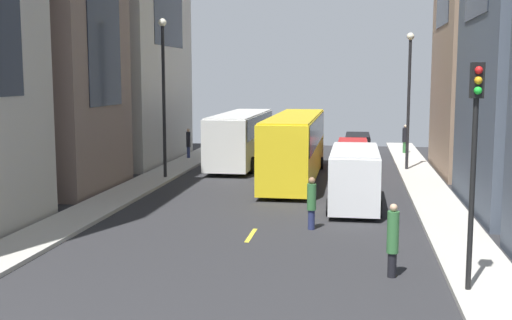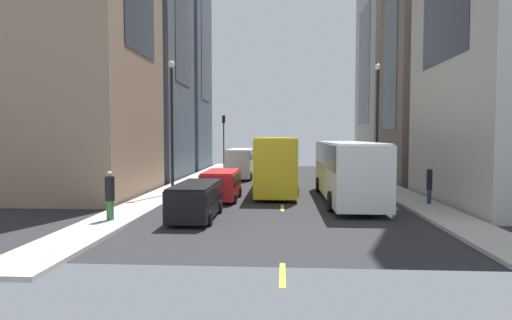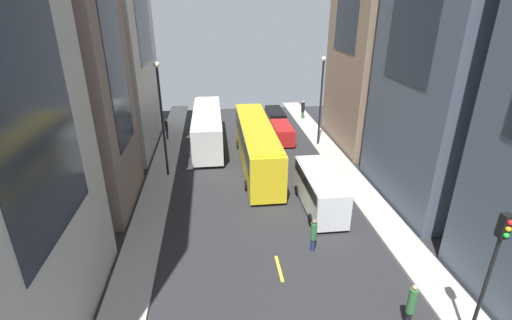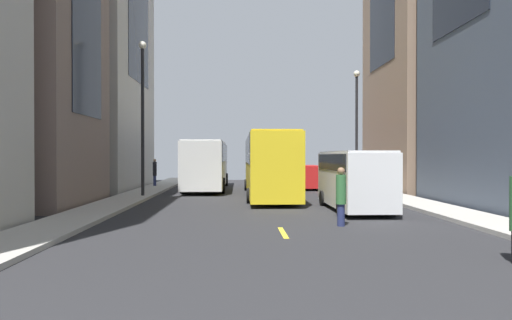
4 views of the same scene
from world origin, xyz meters
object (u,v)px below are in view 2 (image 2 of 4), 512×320
object	(u,v)px
car_black_1	(196,198)
pedestrian_waiting_curb	(110,194)
delivery_van_white	(241,161)
pedestrian_walking_far	(429,183)
city_bus_white	(346,166)
pedestrian_crossing_near	(239,159)
pedestrian_crossing_mid	(261,163)
traffic_light_near_corner	(224,131)
streetcar_yellow	(277,158)
car_red_0	(222,183)

from	to	relation	value
car_black_1	pedestrian_waiting_curb	xyz separation A→B (m)	(3.42, 1.24, 0.30)
pedestrian_waiting_curb	delivery_van_white	bearing A→B (deg)	-112.24
pedestrian_walking_far	city_bus_white	bearing A→B (deg)	143.40
car_black_1	pedestrian_crossing_near	distance (m)	28.20
pedestrian_crossing_mid	traffic_light_near_corner	bearing A→B (deg)	65.88
city_bus_white	pedestrian_walking_far	size ratio (longest dim) A/B	5.75
delivery_van_white	traffic_light_near_corner	xyz separation A→B (m)	(3.01, -11.00, 2.74)
streetcar_yellow	car_black_1	world-z (taller)	streetcar_yellow
delivery_van_white	pedestrian_walking_far	bearing A→B (deg)	128.00
pedestrian_waiting_curb	pedestrian_crossing_mid	world-z (taller)	pedestrian_waiting_curb
car_red_0	pedestrian_walking_far	distance (m)	11.30
car_red_0	pedestrian_crossing_near	world-z (taller)	pedestrian_crossing_near
pedestrian_waiting_curb	pedestrian_crossing_mid	distance (m)	24.55
car_black_1	pedestrian_crossing_mid	size ratio (longest dim) A/B	2.33
pedestrian_waiting_curb	traffic_light_near_corner	bearing A→B (deg)	-102.96
streetcar_yellow	pedestrian_walking_far	bearing A→B (deg)	138.15
city_bus_white	car_red_0	world-z (taller)	city_bus_white
streetcar_yellow	delivery_van_white	xyz separation A→B (m)	(3.28, -7.29, -0.61)
car_black_1	car_red_0	bearing A→B (deg)	-93.33
city_bus_white	pedestrian_crossing_mid	size ratio (longest dim) A/B	5.80
city_bus_white	pedestrian_crossing_near	size ratio (longest dim) A/B	5.38
streetcar_yellow	pedestrian_crossing_mid	size ratio (longest dim) A/B	6.83
pedestrian_walking_far	pedestrian_waiting_curb	size ratio (longest dim) A/B	0.97
delivery_van_white	car_red_0	distance (m)	12.76
streetcar_yellow	pedestrian_walking_far	world-z (taller)	streetcar_yellow
pedestrian_crossing_mid	traffic_light_near_corner	distance (m)	8.68
pedestrian_crossing_mid	traffic_light_near_corner	world-z (taller)	traffic_light_near_corner
delivery_van_white	pedestrian_crossing_near	xyz separation A→B (m)	(1.11, -9.78, -0.38)
city_bus_white	pedestrian_crossing_near	bearing A→B (deg)	-69.48
delivery_van_white	car_red_0	world-z (taller)	delivery_van_white
pedestrian_waiting_curb	traffic_light_near_corner	size ratio (longest dim) A/B	0.35
car_black_1	pedestrian_crossing_near	xyz separation A→B (m)	(0.93, -28.18, 0.20)
streetcar_yellow	traffic_light_near_corner	world-z (taller)	traffic_light_near_corner
streetcar_yellow	car_red_0	size ratio (longest dim) A/B	3.14
city_bus_white	car_red_0	xyz separation A→B (m)	(7.14, 0.09, -1.01)
city_bus_white	pedestrian_waiting_curb	bearing A→B (deg)	32.64
city_bus_white	streetcar_yellow	size ratio (longest dim) A/B	0.85
pedestrian_walking_far	pedestrian_waiting_curb	distance (m)	15.77
pedestrian_walking_far	car_black_1	bearing A→B (deg)	-173.42
car_black_1	pedestrian_waiting_curb	distance (m)	3.65
city_bus_white	car_black_1	xyz separation A→B (m)	(7.47, 5.74, -1.07)
city_bus_white	car_red_0	distance (m)	7.21
car_black_1	pedestrian_walking_far	size ratio (longest dim) A/B	2.31
delivery_van_white	pedestrian_crossing_mid	distance (m)	4.66
car_black_1	traffic_light_near_corner	distance (m)	29.73
pedestrian_waiting_curb	pedestrian_walking_far	bearing A→B (deg)	-172.78
pedestrian_crossing_mid	pedestrian_waiting_curb	bearing A→B (deg)	-160.86
car_red_0	traffic_light_near_corner	world-z (taller)	traffic_light_near_corner
car_black_1	traffic_light_near_corner	xyz separation A→B (m)	(2.83, -29.40, 3.32)
streetcar_yellow	pedestrian_crossing_near	xyz separation A→B (m)	(4.39, -17.07, -0.99)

